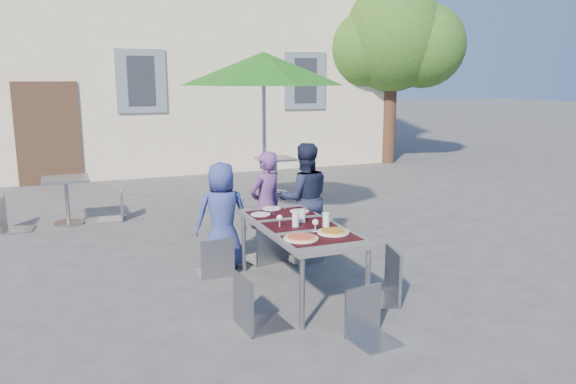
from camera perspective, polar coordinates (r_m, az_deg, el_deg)
name	(u,v)px	position (r m, az deg, el deg)	size (l,w,h in m)	color
ground	(247,289)	(6.26, -4.21, -9.78)	(90.00, 90.00, 0.00)	#424244
tree	(393,40)	(15.54, 10.59, 14.95)	(3.60, 3.00, 4.70)	#442B1D
dining_table	(299,230)	(5.94, 1.13, -3.84)	(0.80, 1.85, 0.76)	#414045
pizza_near_left	(301,238)	(5.38, 1.32, -4.66)	(0.33, 0.33, 0.03)	white
pizza_near_right	(333,232)	(5.61, 4.60, -4.04)	(0.32, 0.32, 0.03)	white
glassware	(306,219)	(5.84, 1.81, -2.75)	(0.52, 0.45, 0.15)	silver
place_settings	(278,211)	(6.47, -1.06, -1.97)	(0.73, 0.47, 0.01)	white
child_0	(222,216)	(6.77, -6.71, -2.41)	(0.63, 0.41, 1.30)	navy
child_1	(266,205)	(7.09, -2.25, -1.36)	(0.50, 0.33, 1.38)	#5E3975
child_2	(304,198)	(7.31, 1.67, -0.66)	(0.71, 0.41, 1.46)	#1A203B
chair_0	(215,233)	(6.53, -7.41, -4.17)	(0.40, 0.41, 0.89)	gray
chair_1	(268,213)	(6.95, -2.08, -2.14)	(0.57, 0.58, 1.06)	gray
chair_2	(306,222)	(6.97, 1.88, -3.07)	(0.46, 0.46, 0.89)	gray
chair_3	(253,269)	(5.14, -3.57, -7.83)	(0.46, 0.46, 0.97)	gray
chair_4	(384,243)	(5.80, 9.73, -5.18)	(0.57, 0.57, 1.05)	gray
chair_5	(370,285)	(5.01, 8.33, -9.31)	(0.42, 0.43, 0.86)	gray
patio_umbrella	(264,70)	(8.45, -2.49, 12.27)	(2.49, 2.49, 2.65)	#A4A6AB
cafe_table_0	(66,193)	(9.42, -21.58, -0.08)	(0.69, 0.69, 0.74)	#A4A6AB
bg_chair_l_0	(7,193)	(9.38, -26.62, -0.08)	(0.50, 0.49, 0.99)	gray
bg_chair_r_0	(115,187)	(9.48, -17.20, 0.45)	(0.46, 0.46, 0.92)	gray
cafe_table_1	(276,170)	(11.13, -1.26, 2.28)	(0.67, 0.67, 0.72)	#A4A6AB
bg_chair_l_1	(224,168)	(10.59, -6.50, 2.47)	(0.60, 0.60, 1.05)	gray
bg_chair_r_1	(299,169)	(10.92, 1.09, 2.30)	(0.51, 0.50, 0.90)	gray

